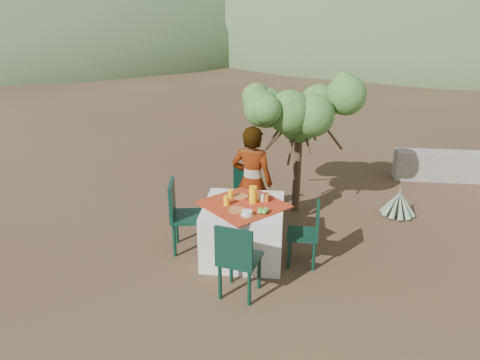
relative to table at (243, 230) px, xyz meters
name	(u,v)px	position (x,y,z in m)	size (l,w,h in m)	color
ground	(261,266)	(0.25, -0.23, -0.38)	(160.00, 160.00, 0.00)	#3E251C
table	(243,230)	(0.00, 0.00, 0.00)	(1.30, 1.30, 0.76)	white
chair_far	(248,190)	(-0.05, 1.11, 0.10)	(0.51, 0.51, 0.87)	black
chair_near	(237,258)	(0.03, -0.92, 0.14)	(0.53, 0.53, 0.94)	black
chair_left	(182,213)	(-0.84, 0.09, 0.17)	(0.52, 0.52, 0.99)	black
chair_right	(308,231)	(0.84, -0.09, 0.09)	(0.41, 0.41, 0.84)	black
person	(252,182)	(0.05, 0.62, 0.44)	(0.60, 0.39, 1.63)	#8C6651
shrub_tree	(304,118)	(0.75, 1.56, 1.15)	(1.65, 1.61, 1.94)	#443422
agave	(398,204)	(2.30, 1.51, -0.18)	(0.54, 0.55, 0.58)	slate
stone_wall	(466,167)	(3.85, 3.17, -0.10)	(2.60, 0.35, 0.55)	gray
hill_near_left	(53,40)	(-17.75, 29.77, -0.38)	(40.00, 40.00, 16.00)	#3D532E
hill_near_right	(439,37)	(12.25, 35.77, -0.38)	(48.00, 48.00, 20.00)	#3D532E
hill_far_center	(258,24)	(-3.75, 51.77, -0.38)	(60.00, 60.00, 24.00)	slate
plate_far	(241,196)	(-0.06, 0.22, 0.39)	(0.21, 0.21, 0.01)	#945927
plate_near	(237,210)	(-0.06, -0.20, 0.39)	(0.21, 0.21, 0.01)	#945927
glass_far	(231,194)	(-0.19, 0.17, 0.44)	(0.07, 0.07, 0.11)	yellow
glass_near	(226,201)	(-0.21, -0.05, 0.44)	(0.08, 0.08, 0.12)	yellow
juice_pitcher	(253,195)	(0.12, 0.05, 0.49)	(0.10, 0.10, 0.22)	yellow
bowl_plate	(247,215)	(0.08, -0.33, 0.39)	(0.18, 0.18, 0.01)	#945927
white_bowl	(247,213)	(0.08, -0.33, 0.42)	(0.13, 0.13, 0.05)	white
jar_left	(267,199)	(0.29, 0.10, 0.43)	(0.05, 0.05, 0.09)	#CD5C24
jar_right	(267,196)	(0.29, 0.19, 0.43)	(0.05, 0.05, 0.09)	#CD5C24
napkin_holder	(261,197)	(0.22, 0.12, 0.43)	(0.08, 0.04, 0.10)	white
fruit_cluster	(263,211)	(0.26, -0.25, 0.42)	(0.14, 0.13, 0.07)	#549E39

